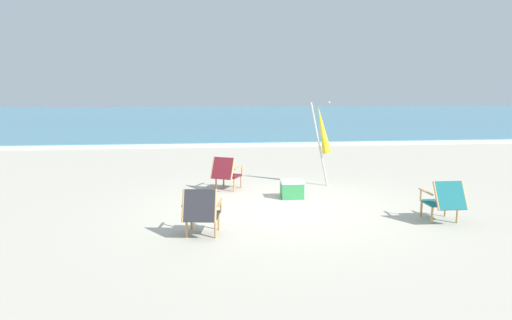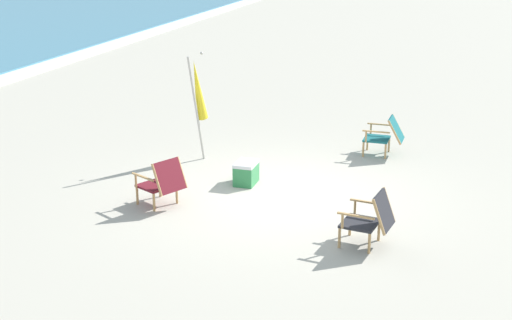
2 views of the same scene
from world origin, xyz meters
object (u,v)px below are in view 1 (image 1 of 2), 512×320
(beach_chair_back_right, at_px, (444,200))
(umbrella_furled_yellow, at_px, (322,131))
(cooler_box, at_px, (292,189))
(beach_chair_far_center, at_px, (201,211))
(beach_chair_front_right, at_px, (226,172))

(beach_chair_back_right, bearing_deg, umbrella_furled_yellow, 112.15)
(cooler_box, bearing_deg, beach_chair_back_right, -42.08)
(beach_chair_far_center, height_order, umbrella_furled_yellow, umbrella_furled_yellow)
(beach_chair_front_right, distance_m, cooler_box, 1.71)
(beach_chair_back_right, relative_size, umbrella_furled_yellow, 0.37)
(beach_chair_far_center, distance_m, beach_chair_back_right, 4.32)
(beach_chair_back_right, height_order, cooler_box, beach_chair_back_right)
(beach_chair_far_center, bearing_deg, cooler_box, 51.20)
(umbrella_furled_yellow, bearing_deg, beach_chair_back_right, -67.85)
(beach_chair_back_right, xyz_separation_m, beach_chair_front_right, (-3.75, 3.08, 0.01))
(beach_chair_front_right, bearing_deg, cooler_box, -34.37)
(cooler_box, bearing_deg, beach_chair_far_center, -128.80)
(beach_chair_front_right, bearing_deg, beach_chair_far_center, -99.32)
(cooler_box, bearing_deg, umbrella_furled_yellow, 51.73)
(umbrella_furled_yellow, bearing_deg, beach_chair_far_center, -128.62)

